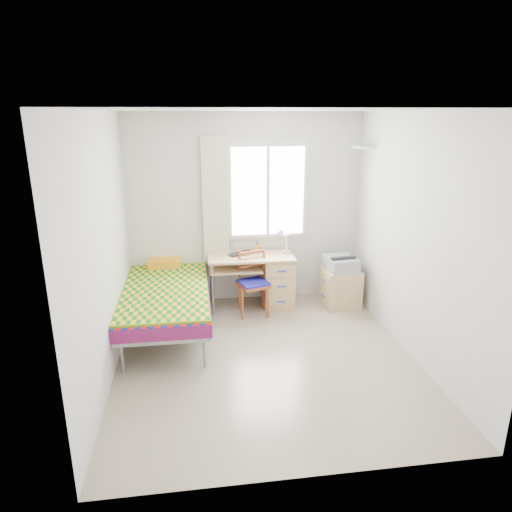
% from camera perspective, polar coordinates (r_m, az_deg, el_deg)
% --- Properties ---
extents(floor, '(3.50, 3.50, 0.00)m').
position_cam_1_polar(floor, '(5.14, 1.23, -12.58)').
color(floor, '#BCAD93').
rests_on(floor, ground).
extents(ceiling, '(3.50, 3.50, 0.00)m').
position_cam_1_polar(ceiling, '(4.45, 1.45, 17.80)').
color(ceiling, white).
rests_on(ceiling, wall_back).
extents(wall_back, '(3.20, 0.00, 3.20)m').
position_cam_1_polar(wall_back, '(6.32, -1.27, 5.81)').
color(wall_back, silver).
rests_on(wall_back, ground).
extents(wall_left, '(0.00, 3.50, 3.50)m').
position_cam_1_polar(wall_left, '(4.65, -18.50, 0.66)').
color(wall_left, silver).
rests_on(wall_left, ground).
extents(wall_right, '(0.00, 3.50, 3.50)m').
position_cam_1_polar(wall_right, '(5.13, 19.25, 2.10)').
color(wall_right, silver).
rests_on(wall_right, ground).
extents(window, '(1.10, 0.04, 1.30)m').
position_cam_1_polar(window, '(6.29, 1.49, 8.07)').
color(window, white).
rests_on(window, wall_back).
extents(curtain, '(0.35, 0.05, 1.70)m').
position_cam_1_polar(curtain, '(6.18, -5.09, 6.91)').
color(curtain, beige).
rests_on(curtain, wall_back).
extents(floating_shelf, '(0.20, 0.32, 0.03)m').
position_cam_1_polar(floating_shelf, '(6.22, 13.22, 13.10)').
color(floating_shelf, white).
rests_on(floating_shelf, wall_right).
extents(bed, '(1.05, 2.22, 0.96)m').
position_cam_1_polar(bed, '(5.78, -11.10, -4.28)').
color(bed, gray).
rests_on(bed, floor).
extents(desk, '(1.17, 0.56, 0.72)m').
position_cam_1_polar(desk, '(6.32, 2.11, -2.73)').
color(desk, tan).
rests_on(desk, floor).
extents(chair, '(0.46, 0.46, 0.85)m').
position_cam_1_polar(chair, '(6.04, -0.33, -2.83)').
color(chair, '#9A361D').
rests_on(chair, floor).
extents(cabinet, '(0.50, 0.45, 0.52)m').
position_cam_1_polar(cabinet, '(6.43, 10.53, -3.94)').
color(cabinet, tan).
rests_on(cabinet, floor).
extents(printer, '(0.44, 0.49, 0.19)m').
position_cam_1_polar(printer, '(6.32, 10.50, -0.87)').
color(printer, '#93969B').
rests_on(printer, cabinet).
extents(laptop, '(0.41, 0.35, 0.03)m').
position_cam_1_polar(laptop, '(6.19, -1.67, 0.20)').
color(laptop, black).
rests_on(laptop, desk).
extents(pen_cup, '(0.10, 0.10, 0.10)m').
position_cam_1_polar(pen_cup, '(6.32, 0.09, 0.88)').
color(pen_cup, '#FBA81B').
rests_on(pen_cup, desk).
extents(task_lamp, '(0.21, 0.31, 0.37)m').
position_cam_1_polar(task_lamp, '(6.14, 3.51, 2.12)').
color(task_lamp, white).
rests_on(task_lamp, desk).
extents(book, '(0.22, 0.27, 0.02)m').
position_cam_1_polar(book, '(6.19, -2.30, -1.25)').
color(book, gray).
rests_on(book, desk).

